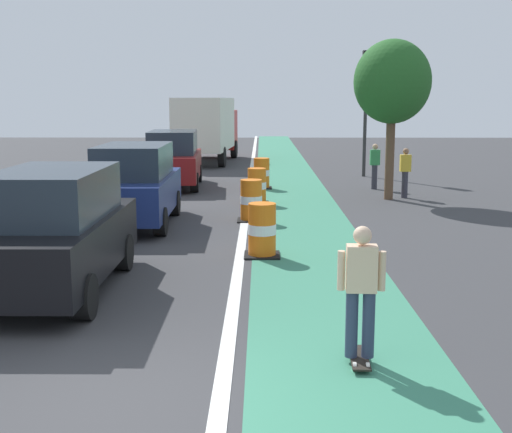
{
  "coord_description": "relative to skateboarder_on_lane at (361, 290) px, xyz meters",
  "views": [
    {
      "loc": [
        1.33,
        -6.41,
        3.15
      ],
      "look_at": [
        1.24,
        5.26,
        1.1
      ],
      "focal_mm": 46.86,
      "sensor_mm": 36.0,
      "label": 1
    }
  ],
  "objects": [
    {
      "name": "street_tree_sidewalk",
      "position": [
        2.89,
        13.51,
        2.76
      ],
      "size": [
        2.4,
        2.4,
        5.0
      ],
      "color": "brown",
      "rests_on": "ground"
    },
    {
      "name": "ground_plane",
      "position": [
        -2.52,
        -1.26,
        -0.91
      ],
      "size": [
        100.0,
        100.0,
        0.0
      ],
      "primitive_type": "plane",
      "color": "#38383A"
    },
    {
      "name": "traffic_barrel_back",
      "position": [
        -1.32,
        12.58,
        -0.38
      ],
      "size": [
        0.73,
        0.73,
        1.09
      ],
      "color": "orange",
      "rests_on": "ground"
    },
    {
      "name": "traffic_light_corner",
      "position": [
        3.09,
        20.0,
        2.59
      ],
      "size": [
        0.41,
        0.32,
        5.1
      ],
      "color": "#2D2D2D",
      "rests_on": "ground"
    },
    {
      "name": "skateboarder_on_lane",
      "position": [
        0.0,
        0.0,
        0.0
      ],
      "size": [
        0.57,
        0.81,
        1.69
      ],
      "color": "black",
      "rests_on": "ground"
    },
    {
      "name": "pedestrian_crossing",
      "position": [
        2.84,
        15.98,
        -0.05
      ],
      "size": [
        0.34,
        0.2,
        1.61
      ],
      "color": "#33333D",
      "rests_on": "ground"
    },
    {
      "name": "parked_suv_second",
      "position": [
        -4.38,
        9.03,
        0.12
      ],
      "size": [
        1.97,
        4.63,
        2.04
      ],
      "color": "navy",
      "rests_on": "ground"
    },
    {
      "name": "traffic_barrel_front",
      "position": [
        -1.17,
        5.59,
        -0.38
      ],
      "size": [
        0.73,
        0.73,
        1.09
      ],
      "color": "orange",
      "rests_on": "ground"
    },
    {
      "name": "pedestrian_waiting",
      "position": [
        3.47,
        13.84,
        -0.05
      ],
      "size": [
        0.34,
        0.2,
        1.61
      ],
      "color": "#33333D",
      "rests_on": "ground"
    },
    {
      "name": "bike_lane_strip",
      "position": [
        -0.12,
        10.74,
        -0.91
      ],
      "size": [
        2.5,
        80.0,
        0.01
      ],
      "primitive_type": "cube",
      "color": "#387F60",
      "rests_on": "ground"
    },
    {
      "name": "parked_suv_third",
      "position": [
        -4.38,
        16.48,
        0.12
      ],
      "size": [
        2.09,
        4.68,
        2.04
      ],
      "color": "maroon",
      "rests_on": "ground"
    },
    {
      "name": "traffic_barrel_far",
      "position": [
        -1.17,
        16.15,
        -0.38
      ],
      "size": [
        0.73,
        0.73,
        1.09
      ],
      "color": "orange",
      "rests_on": "ground"
    },
    {
      "name": "delivery_truck_down_block",
      "position": [
        -3.9,
        26.11,
        0.94
      ],
      "size": [
        2.83,
        7.74,
        3.23
      ],
      "color": "silver",
      "rests_on": "ground"
    },
    {
      "name": "lane_divider_stripe",
      "position": [
        -1.62,
        10.74,
        -0.91
      ],
      "size": [
        0.2,
        80.0,
        0.01
      ],
      "primitive_type": "cube",
      "color": "silver",
      "rests_on": "ground"
    },
    {
      "name": "traffic_barrel_mid",
      "position": [
        -1.45,
        9.61,
        -0.38
      ],
      "size": [
        0.73,
        0.73,
        1.09
      ],
      "color": "orange",
      "rests_on": "ground"
    },
    {
      "name": "parked_suv_nearest",
      "position": [
        -4.58,
        3.02,
        0.12
      ],
      "size": [
        1.94,
        4.61,
        2.04
      ],
      "color": "black",
      "rests_on": "ground"
    }
  ]
}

